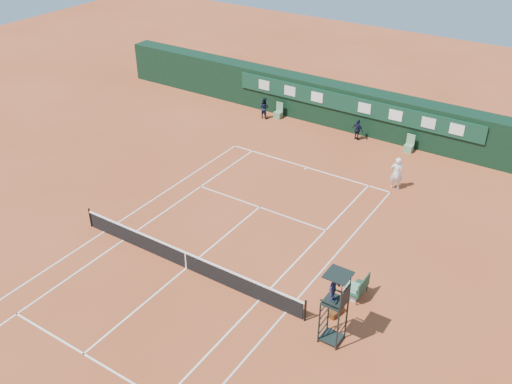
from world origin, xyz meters
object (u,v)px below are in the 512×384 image
tennis_net (186,260)px  player_bench (360,287)px  player (397,173)px  cooler (352,291)px  umpire_chair (335,293)px

tennis_net → player_bench: bearing=18.6°
player_bench → player: bearing=102.6°
tennis_net → cooler: size_ratio=20.00×
tennis_net → umpire_chair: 8.07m
tennis_net → player: player is taller
umpire_chair → player_bench: size_ratio=2.85×
player → umpire_chair: bearing=87.2°
umpire_chair → player: umpire_chair is taller
umpire_chair → player_bench: (-0.09, 2.98, -1.86)m
player → cooler: bearing=87.9°
tennis_net → cooler: (7.44, 2.45, -0.18)m
tennis_net → umpire_chair: bearing=-2.8°
player_bench → player: player is taller
player_bench → player: size_ratio=0.59×
cooler → player: bearing=100.9°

